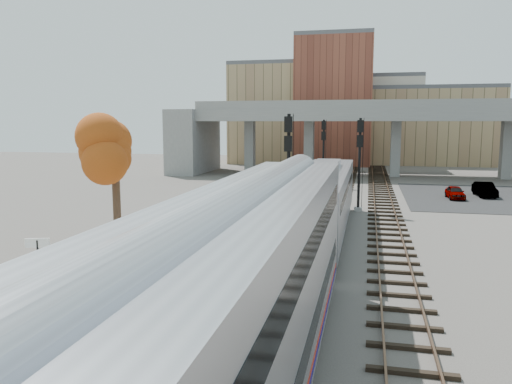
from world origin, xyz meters
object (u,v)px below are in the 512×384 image
at_px(signal_mast_mid, 359,165).
at_px(car_b, 485,189).
at_px(tree, 115,152).
at_px(locomotive, 323,198).
at_px(car_a, 455,192).
at_px(coach, 206,360).
at_px(signal_mast_near, 288,174).
at_px(signal_mast_far, 323,153).

relative_size(signal_mast_mid, car_b, 1.79).
xyz_separation_m(signal_mast_mid, tree, (-13.00, -13.93, 1.64)).
xyz_separation_m(locomotive, car_a, (10.38, 16.84, -1.66)).
bearing_deg(coach, car_b, 72.24).
xyz_separation_m(locomotive, signal_mast_near, (-2.10, -0.30, 1.45)).
xyz_separation_m(coach, signal_mast_far, (-2.10, 46.51, 0.77)).
bearing_deg(signal_mast_mid, tree, -133.02).
relative_size(signal_mast_mid, car_a, 2.12).
height_order(signal_mast_near, car_b, signal_mast_near).
relative_size(signal_mast_near, car_b, 1.84).
height_order(coach, signal_mast_mid, signal_mast_mid).
bearing_deg(signal_mast_mid, car_b, 42.04).
relative_size(signal_mast_mid, signal_mast_far, 1.01).
xyz_separation_m(coach, car_a, (10.38, 39.45, -2.18)).
xyz_separation_m(tree, car_b, (24.28, 24.10, -4.54)).
xyz_separation_m(coach, tree, (-11.00, 17.35, 2.44)).
xyz_separation_m(coach, car_b, (13.28, 41.46, -2.10)).
relative_size(coach, car_b, 6.23).
height_order(coach, tree, tree).
bearing_deg(car_a, car_b, 32.30).
bearing_deg(signal_mast_mid, car_a, 44.22).
height_order(coach, car_a, coach).
xyz_separation_m(signal_mast_mid, car_b, (11.28, 10.17, -2.90)).
bearing_deg(locomotive, coach, -90.00).
distance_m(locomotive, tree, 12.55).
relative_size(tree, car_a, 2.08).
bearing_deg(signal_mast_mid, locomotive, -102.97).
distance_m(coach, signal_mast_far, 46.57).
bearing_deg(tree, signal_mast_near, 29.09).
bearing_deg(coach, signal_mast_mid, 86.34).
bearing_deg(signal_mast_far, coach, -87.41).
bearing_deg(car_a, signal_mast_mid, -138.26).
bearing_deg(signal_mast_near, car_b, 51.23).
height_order(signal_mast_mid, car_b, signal_mast_mid).
bearing_deg(signal_mast_mid, signal_mast_near, -114.54).
bearing_deg(car_a, coach, -107.23).
distance_m(coach, signal_mast_mid, 31.36).
relative_size(locomotive, tree, 2.70).
distance_m(coach, signal_mast_near, 22.43).
bearing_deg(tree, signal_mast_far, 73.02).
height_order(signal_mast_mid, tree, signal_mast_mid).
height_order(tree, car_b, tree).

